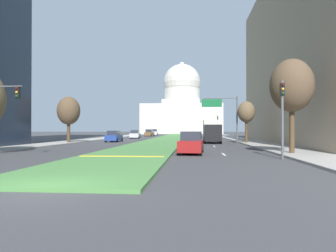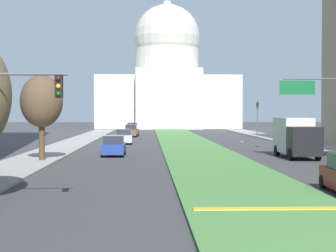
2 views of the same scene
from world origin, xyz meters
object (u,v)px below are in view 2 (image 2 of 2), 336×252
(box_truck_delivery, at_px, (296,137))
(traffic_light_near_left, at_px, (3,108))
(overhead_guide_sign, at_px, (319,100))
(sedan_midblock, at_px, (114,146))
(sedan_far_horizon, at_px, (132,131))
(traffic_light_far_right, at_px, (257,115))
(sedan_distant, at_px, (123,137))
(street_tree_left_mid, at_px, (42,102))
(sedan_very_far, at_px, (132,128))
(capitol_building, at_px, (167,80))

(box_truck_delivery, bearing_deg, traffic_light_near_left, -127.36)
(overhead_guide_sign, relative_size, sedan_midblock, 1.57)
(sedan_far_horizon, bearing_deg, traffic_light_far_right, -19.63)
(sedan_distant, height_order, sedan_far_horizon, sedan_far_horizon)
(traffic_light_near_left, bearing_deg, box_truck_delivery, 52.64)
(street_tree_left_mid, distance_m, sedan_very_far, 52.68)
(capitol_building, relative_size, traffic_light_far_right, 6.21)
(traffic_light_near_left, bearing_deg, traffic_light_far_right, 69.03)
(overhead_guide_sign, relative_size, street_tree_left_mid, 1.01)
(traffic_light_near_left, xyz_separation_m, overhead_guide_sign, (18.85, 22.09, 0.82))
(sedan_midblock, distance_m, box_truck_delivery, 14.93)
(capitol_building, bearing_deg, overhead_guide_sign, -83.78)
(traffic_light_far_right, relative_size, box_truck_delivery, 0.81)
(traffic_light_far_right, relative_size, sedan_distant, 1.19)
(traffic_light_near_left, bearing_deg, capitol_building, 84.69)
(traffic_light_near_left, xyz_separation_m, sedan_far_horizon, (2.85, 59.56, -2.94))
(sedan_far_horizon, bearing_deg, sedan_midblock, -90.69)
(street_tree_left_mid, bearing_deg, traffic_light_near_left, -82.77)
(sedan_distant, bearing_deg, sedan_far_horizon, 88.75)
(sedan_distant, bearing_deg, traffic_light_far_right, 32.72)
(box_truck_delivery, bearing_deg, sedan_distant, 127.27)
(sedan_midblock, bearing_deg, box_truck_delivery, -9.34)
(capitol_building, distance_m, overhead_guide_sign, 83.91)
(traffic_light_near_left, xyz_separation_m, street_tree_left_mid, (-2.48, 19.56, 0.63))
(capitol_building, bearing_deg, traffic_light_far_right, -78.44)
(capitol_building, xyz_separation_m, sedan_very_far, (-7.22, -33.37, -10.24))
(overhead_guide_sign, xyz_separation_m, sedan_midblock, (-16.41, 2.79, -3.82))
(box_truck_delivery, bearing_deg, traffic_light_far_right, 83.94)
(overhead_guide_sign, bearing_deg, sedan_distant, 129.80)
(capitol_building, relative_size, overhead_guide_sign, 4.97)
(traffic_light_far_right, distance_m, overhead_guide_sign, 31.27)
(capitol_building, bearing_deg, box_truck_delivery, -84.92)
(overhead_guide_sign, distance_m, sedan_far_horizon, 40.91)
(traffic_light_near_left, distance_m, sedan_midblock, 25.17)
(street_tree_left_mid, bearing_deg, sedan_very_far, 84.49)
(street_tree_left_mid, distance_m, sedan_distant, 23.02)
(traffic_light_far_right, relative_size, overhead_guide_sign, 0.80)
(capitol_building, bearing_deg, street_tree_left_mid, -98.15)
(sedan_midblock, distance_m, sedan_very_far, 47.01)
(capitol_building, xyz_separation_m, street_tree_left_mid, (-12.27, -85.69, -6.67))
(traffic_light_near_left, height_order, sedan_midblock, traffic_light_near_left)
(capitol_building, height_order, sedan_very_far, capitol_building)
(overhead_guide_sign, bearing_deg, traffic_light_near_left, -130.47)
(capitol_building, xyz_separation_m, box_truck_delivery, (7.36, -82.80, -9.43))
(sedan_midblock, bearing_deg, sedan_distant, 89.91)
(traffic_light_far_right, distance_m, box_truck_delivery, 31.05)
(sedan_far_horizon, height_order, sedan_very_far, sedan_very_far)
(box_truck_delivery, bearing_deg, overhead_guide_sign, -12.29)
(capitol_building, height_order, traffic_light_far_right, capitol_building)
(street_tree_left_mid, distance_m, box_truck_delivery, 20.03)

